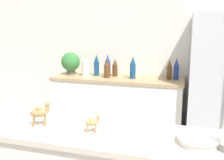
{
  "coord_description": "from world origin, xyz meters",
  "views": [
    {
      "loc": [
        0.57,
        -0.95,
        1.56
      ],
      "look_at": [
        -0.12,
        1.4,
        1.06
      ],
      "focal_mm": 40.0,
      "sensor_mm": 36.0,
      "label": 1
    }
  ],
  "objects_px": {
    "back_bottle_2": "(169,70)",
    "camel_figurine": "(92,122)",
    "back_bottle_1": "(107,69)",
    "back_bottle_3": "(97,65)",
    "fruit_bowl": "(198,140)",
    "back_bottle_4": "(133,68)",
    "back_bottle_5": "(108,65)",
    "back_bottle_6": "(115,68)",
    "back_bottle_0": "(176,69)",
    "potted_plant": "(71,62)",
    "camel_figurine_second": "(40,112)",
    "paper_towel_roll": "(86,68)"
  },
  "relations": [
    {
      "from": "back_bottle_2",
      "to": "camel_figurine",
      "type": "bearing_deg",
      "value": -98.97
    },
    {
      "from": "back_bottle_1",
      "to": "back_bottle_2",
      "type": "bearing_deg",
      "value": 8.53
    },
    {
      "from": "back_bottle_3",
      "to": "fruit_bowl",
      "type": "bearing_deg",
      "value": -56.81
    },
    {
      "from": "back_bottle_1",
      "to": "camel_figurine",
      "type": "xyz_separation_m",
      "value": [
        0.52,
        -1.93,
        -0.02
      ]
    },
    {
      "from": "back_bottle_4",
      "to": "back_bottle_5",
      "type": "xyz_separation_m",
      "value": [
        -0.39,
        0.1,
        0.0
      ]
    },
    {
      "from": "back_bottle_4",
      "to": "back_bottle_6",
      "type": "distance_m",
      "value": 0.3
    },
    {
      "from": "back_bottle_3",
      "to": "fruit_bowl",
      "type": "xyz_separation_m",
      "value": [
        1.33,
        -2.03,
        -0.08
      ]
    },
    {
      "from": "back_bottle_1",
      "to": "back_bottle_4",
      "type": "xyz_separation_m",
      "value": [
        0.36,
        0.05,
        0.02
      ]
    },
    {
      "from": "back_bottle_0",
      "to": "potted_plant",
      "type": "bearing_deg",
      "value": -178.33
    },
    {
      "from": "camel_figurine",
      "to": "back_bottle_2",
      "type": "bearing_deg",
      "value": 81.03
    },
    {
      "from": "back_bottle_4",
      "to": "camel_figurine",
      "type": "relative_size",
      "value": 2.77
    },
    {
      "from": "camel_figurine_second",
      "to": "back_bottle_3",
      "type": "bearing_deg",
      "value": 99.69
    },
    {
      "from": "camel_figurine",
      "to": "potted_plant",
      "type": "bearing_deg",
      "value": 118.85
    },
    {
      "from": "back_bottle_0",
      "to": "back_bottle_4",
      "type": "distance_m",
      "value": 0.58
    },
    {
      "from": "back_bottle_1",
      "to": "back_bottle_6",
      "type": "bearing_deg",
      "value": 64.27
    },
    {
      "from": "back_bottle_3",
      "to": "potted_plant",
      "type": "bearing_deg",
      "value": -177.12
    },
    {
      "from": "back_bottle_3",
      "to": "fruit_bowl",
      "type": "distance_m",
      "value": 2.43
    },
    {
      "from": "paper_towel_roll",
      "to": "camel_figurine",
      "type": "height_order",
      "value": "paper_towel_roll"
    },
    {
      "from": "paper_towel_roll",
      "to": "camel_figurine",
      "type": "xyz_separation_m",
      "value": [
        0.85,
        -1.98,
        -0.0
      ]
    },
    {
      "from": "back_bottle_4",
      "to": "back_bottle_6",
      "type": "height_order",
      "value": "back_bottle_4"
    },
    {
      "from": "potted_plant",
      "to": "back_bottle_2",
      "type": "relative_size",
      "value": 1.23
    },
    {
      "from": "back_bottle_2",
      "to": "back_bottle_4",
      "type": "height_order",
      "value": "back_bottle_4"
    },
    {
      "from": "fruit_bowl",
      "to": "camel_figurine",
      "type": "bearing_deg",
      "value": -178.39
    },
    {
      "from": "paper_towel_roll",
      "to": "fruit_bowl",
      "type": "relative_size",
      "value": 1.01
    },
    {
      "from": "camel_figurine_second",
      "to": "back_bottle_6",
      "type": "bearing_deg",
      "value": 92.14
    },
    {
      "from": "back_bottle_5",
      "to": "camel_figurine_second",
      "type": "distance_m",
      "value": 2.08
    },
    {
      "from": "back_bottle_0",
      "to": "fruit_bowl",
      "type": "distance_m",
      "value": 2.07
    },
    {
      "from": "potted_plant",
      "to": "back_bottle_1",
      "type": "bearing_deg",
      "value": -9.63
    },
    {
      "from": "back_bottle_5",
      "to": "back_bottle_1",
      "type": "bearing_deg",
      "value": -76.2
    },
    {
      "from": "back_bottle_0",
      "to": "back_bottle_5",
      "type": "height_order",
      "value": "back_bottle_5"
    },
    {
      "from": "paper_towel_roll",
      "to": "back_bottle_2",
      "type": "relative_size",
      "value": 0.85
    },
    {
      "from": "potted_plant",
      "to": "fruit_bowl",
      "type": "xyz_separation_m",
      "value": [
        1.73,
        -2.01,
        -0.11
      ]
    },
    {
      "from": "potted_plant",
      "to": "camel_figurine_second",
      "type": "height_order",
      "value": "potted_plant"
    },
    {
      "from": "camel_figurine",
      "to": "paper_towel_roll",
      "type": "bearing_deg",
      "value": 113.37
    },
    {
      "from": "potted_plant",
      "to": "camel_figurine_second",
      "type": "xyz_separation_m",
      "value": [
        0.75,
        -2.02,
        -0.05
      ]
    },
    {
      "from": "back_bottle_6",
      "to": "fruit_bowl",
      "type": "bearing_deg",
      "value": -62.85
    },
    {
      "from": "back_bottle_1",
      "to": "paper_towel_roll",
      "type": "bearing_deg",
      "value": 171.4
    },
    {
      "from": "potted_plant",
      "to": "back_bottle_0",
      "type": "height_order",
      "value": "potted_plant"
    },
    {
      "from": "back_bottle_0",
      "to": "paper_towel_roll",
      "type": "bearing_deg",
      "value": -175.7
    },
    {
      "from": "paper_towel_roll",
      "to": "back_bottle_4",
      "type": "height_order",
      "value": "back_bottle_4"
    },
    {
      "from": "potted_plant",
      "to": "back_bottle_3",
      "type": "xyz_separation_m",
      "value": [
        0.4,
        0.02,
        -0.03
      ]
    },
    {
      "from": "back_bottle_3",
      "to": "camel_figurine",
      "type": "xyz_separation_m",
      "value": [
        0.71,
        -2.05,
        -0.04
      ]
    },
    {
      "from": "paper_towel_roll",
      "to": "back_bottle_0",
      "type": "bearing_deg",
      "value": 4.3
    },
    {
      "from": "back_bottle_6",
      "to": "fruit_bowl",
      "type": "relative_size",
      "value": 1.12
    },
    {
      "from": "back_bottle_1",
      "to": "back_bottle_5",
      "type": "distance_m",
      "value": 0.16
    },
    {
      "from": "back_bottle_0",
      "to": "back_bottle_2",
      "type": "distance_m",
      "value": 0.09
    },
    {
      "from": "potted_plant",
      "to": "back_bottle_3",
      "type": "height_order",
      "value": "potted_plant"
    },
    {
      "from": "potted_plant",
      "to": "camel_figurine_second",
      "type": "bearing_deg",
      "value": -69.61
    },
    {
      "from": "back_bottle_2",
      "to": "fruit_bowl",
      "type": "distance_m",
      "value": 2.06
    },
    {
      "from": "fruit_bowl",
      "to": "camel_figurine_second",
      "type": "height_order",
      "value": "camel_figurine_second"
    }
  ]
}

